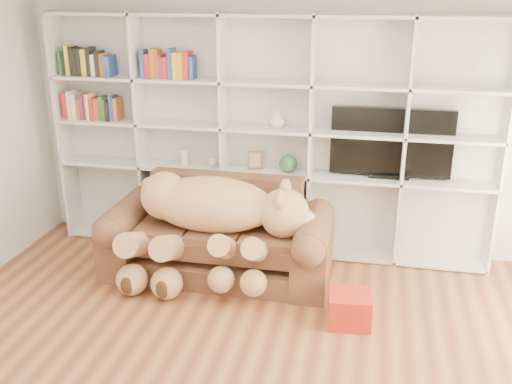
% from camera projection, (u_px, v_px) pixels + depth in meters
% --- Properties ---
extents(wall_back, '(5.00, 0.02, 2.70)m').
position_uv_depth(wall_back, '(271.00, 119.00, 5.78)').
color(wall_back, white).
rests_on(wall_back, floor).
extents(bookshelf, '(4.43, 0.35, 2.40)m').
position_uv_depth(bookshelf, '(245.00, 125.00, 5.72)').
color(bookshelf, silver).
rests_on(bookshelf, floor).
extents(sofa, '(2.13, 0.92, 0.89)m').
position_uv_depth(sofa, '(219.00, 240.00, 5.46)').
color(sofa, brown).
rests_on(sofa, floor).
extents(teddy_bear, '(1.74, 0.91, 1.01)m').
position_uv_depth(teddy_bear, '(210.00, 218.00, 5.19)').
color(teddy_bear, tan).
rests_on(teddy_bear, sofa).
extents(throw_pillow, '(0.39, 0.30, 0.36)m').
position_uv_depth(throw_pillow, '(161.00, 202.00, 5.61)').
color(throw_pillow, maroon).
rests_on(throw_pillow, sofa).
extents(gift_box, '(0.37, 0.35, 0.27)m').
position_uv_depth(gift_box, '(349.00, 309.00, 4.67)').
color(gift_box, '#AE2417').
rests_on(gift_box, floor).
extents(tv, '(1.15, 0.18, 0.68)m').
position_uv_depth(tv, '(391.00, 143.00, 5.47)').
color(tv, black).
rests_on(tv, bookshelf).
extents(picture_frame, '(0.15, 0.07, 0.19)m').
position_uv_depth(picture_frame, '(255.00, 160.00, 5.76)').
color(picture_frame, brown).
rests_on(picture_frame, bookshelf).
extents(green_vase, '(0.18, 0.18, 0.18)m').
position_uv_depth(green_vase, '(288.00, 163.00, 5.70)').
color(green_vase, '#2D5833').
rests_on(green_vase, bookshelf).
extents(figurine_tall, '(0.11, 0.11, 0.17)m').
position_uv_depth(figurine_tall, '(184.00, 157.00, 5.91)').
color(figurine_tall, beige).
rests_on(figurine_tall, bookshelf).
extents(figurine_short, '(0.07, 0.07, 0.11)m').
position_uv_depth(figurine_short, '(184.00, 160.00, 5.92)').
color(figurine_short, beige).
rests_on(figurine_short, bookshelf).
extents(snow_globe, '(0.10, 0.10, 0.10)m').
position_uv_depth(snow_globe, '(213.00, 162.00, 5.86)').
color(snow_globe, silver).
rests_on(snow_globe, bookshelf).
extents(shelf_vase, '(0.18, 0.18, 0.17)m').
position_uv_depth(shelf_vase, '(277.00, 119.00, 5.57)').
color(shelf_vase, beige).
rests_on(shelf_vase, bookshelf).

